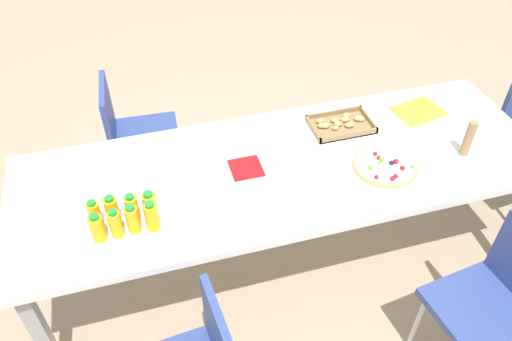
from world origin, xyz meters
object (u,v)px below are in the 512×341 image
Objects in this scene: chair_near_right at (498,299)px; juice_bottle_4 at (95,215)px; party_table at (284,174)px; paper_folder at (418,111)px; chair_far_left at (133,132)px; plate_stack at (292,162)px; juice_bottle_5 at (112,210)px; juice_bottle_7 at (150,205)px; fruit_pizza at (385,165)px; juice_bottle_3 at (152,216)px; napkin_stack at (246,168)px; juice_bottle_6 at (132,208)px; cardboard_tube at (468,138)px; snack_tray at (340,124)px; juice_bottle_1 at (116,224)px; juice_bottle_0 at (97,228)px; juice_bottle_2 at (133,219)px.

juice_bottle_4 reaches higher than chair_near_right.
paper_folder is at bearing 14.59° from party_table.
chair_far_left is 4.17× the size of plate_stack.
juice_bottle_7 is (0.16, -0.00, -0.01)m from juice_bottle_5.
fruit_pizza is (1.27, -0.00, -0.06)m from juice_bottle_5.
party_table is at bearing 18.62° from juice_bottle_3.
napkin_stack is (0.63, 0.17, -0.06)m from juice_bottle_5.
cardboard_tube reaches higher than juice_bottle_6.
juice_bottle_4 is (-0.23, 0.08, -0.00)m from juice_bottle_3.
juice_bottle_5 is 1.70m from paper_folder.
cardboard_tube is (0.42, -0.02, 0.08)m from fruit_pizza.
fruit_pizza is at bearing 0.02° from juice_bottle_7.
chair_far_left reaches higher than plate_stack.
snack_tray is 2.17× the size of napkin_stack.
paper_folder is (-0.03, 0.38, -0.09)m from cardboard_tube.
party_table is 18.26× the size of juice_bottle_1.
juice_bottle_0 is 0.14m from juice_bottle_2.
snack_tray is at bearing 16.59° from juice_bottle_5.
snack_tray is (-0.32, 1.03, 0.25)m from chair_near_right.
napkin_stack is (0.47, 0.25, -0.06)m from juice_bottle_3.
juice_bottle_1 is at bearing -175.99° from juice_bottle_2.
chair_far_left is 1.01m from juice_bottle_4.
juice_bottle_6 reaches higher than napkin_stack.
plate_stack is at bearing -164.54° from paper_folder.
chair_far_left is at bearing 148.70° from cardboard_tube.
plate_stack is (-0.42, 0.14, 0.00)m from fruit_pizza.
napkin_stack is at bearing 36.45° from chair_far_left.
paper_folder is at bearing 0.59° from snack_tray.
juice_bottle_5 is 1.28m from fruit_pizza.
juice_bottle_6 is 0.55× the size of paper_folder.
fruit_pizza is at bearing 3.28° from juice_bottle_2.
juice_bottle_1 is at bearing -158.27° from napkin_stack.
party_table is 17.67× the size of juice_bottle_5.
juice_bottle_7 is 0.68× the size of cardboard_tube.
cardboard_tube is (1.69, -0.02, 0.03)m from juice_bottle_5.
juice_bottle_0 is 0.16m from juice_bottle_6.
cardboard_tube is at bearing 1.89° from juice_bottle_2.
plate_stack is at bearing -6.59° from party_table.
juice_bottle_5 is 0.16m from juice_bottle_7.
juice_bottle_4 is 0.23m from juice_bottle_7.
fruit_pizza is at bearing 53.85° from chair_far_left.
juice_bottle_6 is 0.71× the size of plate_stack.
plate_stack is (0.69, 0.22, -0.05)m from juice_bottle_3.
juice_bottle_2 is at bearing -43.05° from juice_bottle_5.
juice_bottle_0 is at bearing -160.31° from napkin_stack.
fruit_pizza reaches higher than plate_stack.
juice_bottle_2 is at bearing -93.42° from juice_bottle_6.
chair_far_left is at bearing 91.74° from juice_bottle_7.
juice_bottle_7 is at bearing -166.33° from paper_folder.
juice_bottle_4 is 0.73× the size of plate_stack.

